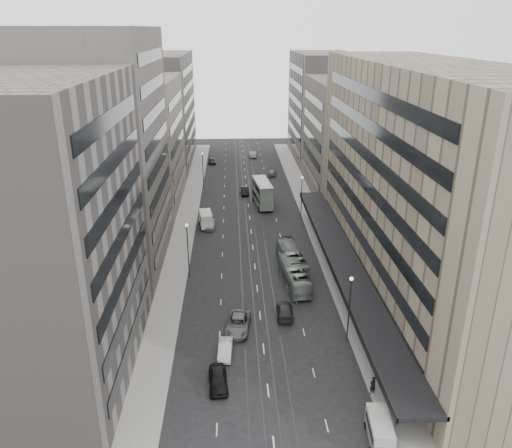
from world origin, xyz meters
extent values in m
plane|color=black|center=(0.00, 0.00, 0.00)|extent=(220.00, 220.00, 0.00)
cube|color=gray|center=(12.00, 37.50, 0.07)|extent=(4.00, 125.00, 0.15)
cube|color=gray|center=(-12.00, 37.50, 0.07)|extent=(4.00, 125.00, 0.15)
cube|color=gray|center=(21.50, 8.00, 15.00)|extent=(15.00, 60.00, 30.00)
cube|color=black|center=(12.00, 8.00, 4.00)|extent=(4.40, 60.00, 0.50)
cube|color=#47433E|center=(21.50, 52.00, 12.00)|extent=(15.00, 28.00, 24.00)
cube|color=#68625E|center=(21.50, 82.00, 14.00)|extent=(15.00, 32.00, 28.00)
cube|color=#68625E|center=(-21.50, -8.00, 15.00)|extent=(15.00, 28.00, 30.00)
cube|color=#47433E|center=(-21.50, 19.00, 17.00)|extent=(15.00, 26.00, 34.00)
cube|color=gray|center=(-21.50, 46.00, 12.50)|extent=(15.00, 28.00, 25.00)
cube|color=#68625E|center=(-21.50, 79.00, 14.00)|extent=(15.00, 38.00, 28.00)
cylinder|color=#262628|center=(9.70, -5.00, 4.00)|extent=(0.16, 0.16, 8.00)
sphere|color=silver|center=(9.70, -5.00, 8.10)|extent=(0.44, 0.44, 0.44)
cylinder|color=#262628|center=(9.70, 35.00, 4.00)|extent=(0.16, 0.16, 8.00)
sphere|color=silver|center=(9.70, 35.00, 8.10)|extent=(0.44, 0.44, 0.44)
cylinder|color=#262628|center=(-9.70, 12.00, 4.00)|extent=(0.16, 0.16, 8.00)
sphere|color=silver|center=(-9.70, 12.00, 8.10)|extent=(0.44, 0.44, 0.44)
cylinder|color=#262628|center=(-9.70, 55.00, 4.00)|extent=(0.16, 0.16, 8.00)
sphere|color=silver|center=(-9.70, 55.00, 8.10)|extent=(0.44, 0.44, 0.44)
imported|color=gray|center=(5.18, 9.08, 1.53)|extent=(3.65, 11.20, 3.06)
imported|color=gray|center=(5.47, 14.04, 1.60)|extent=(3.80, 11.67, 3.19)
cube|color=slate|center=(2.84, 42.65, 1.75)|extent=(3.80, 9.79, 2.44)
cube|color=slate|center=(2.84, 42.65, 4.03)|extent=(3.70, 9.40, 2.12)
cube|color=silver|center=(2.84, 42.65, 5.15)|extent=(3.80, 9.79, 0.13)
cylinder|color=black|center=(1.94, 39.08, 0.53)|extent=(0.42, 1.09, 1.06)
cylinder|color=black|center=(4.57, 39.41, 0.53)|extent=(0.42, 1.09, 1.06)
cylinder|color=black|center=(1.10, 45.90, 0.53)|extent=(0.42, 1.09, 1.06)
cylinder|color=black|center=(3.73, 46.22, 0.53)|extent=(0.42, 1.09, 1.06)
cube|color=slate|center=(9.20, -20.05, 0.89)|extent=(2.22, 4.52, 1.14)
cube|color=#A5A5A1|center=(9.20, -20.05, 1.91)|extent=(2.17, 4.43, 0.89)
cylinder|color=black|center=(8.42, -18.54, 0.33)|extent=(0.24, 0.66, 0.65)
cylinder|color=black|center=(10.24, -18.70, 0.33)|extent=(0.24, 0.66, 0.65)
cube|color=silver|center=(-8.10, 31.51, 1.07)|extent=(2.65, 4.81, 1.41)
cube|color=beige|center=(-8.10, 31.51, 2.33)|extent=(2.60, 4.71, 1.11)
cylinder|color=black|center=(-8.92, 29.87, 0.37)|extent=(0.30, 0.75, 0.73)
cylinder|color=black|center=(-6.88, 30.15, 0.37)|extent=(0.30, 0.75, 0.73)
cylinder|color=black|center=(-9.33, 32.87, 0.37)|extent=(0.30, 0.75, 0.73)
cylinder|color=black|center=(-7.28, 33.14, 0.37)|extent=(0.30, 0.75, 0.73)
imported|color=black|center=(-4.99, -12.07, 0.80)|extent=(2.23, 4.80, 1.59)
imported|color=silver|center=(-4.31, -6.89, 0.69)|extent=(1.72, 4.28, 1.38)
imported|color=#5E5E61|center=(-2.81, -1.99, 0.82)|extent=(3.47, 6.19, 1.64)
imported|color=black|center=(3.08, 0.85, 0.73)|extent=(2.31, 5.15, 1.47)
imported|color=#B5AF96|center=(-7.22, 30.87, 0.73)|extent=(2.25, 4.46, 1.45)
imported|color=black|center=(-0.53, 50.59, 0.78)|extent=(1.77, 4.78, 1.56)
imported|color=silver|center=(3.01, 54.52, 0.75)|extent=(2.65, 5.45, 1.49)
imported|color=slate|center=(6.58, 65.28, 0.67)|extent=(2.35, 4.76, 1.33)
imported|color=#232326|center=(-8.50, 77.65, 0.75)|extent=(2.25, 4.57, 1.50)
imported|color=#B0A392|center=(2.66, 84.37, 0.79)|extent=(1.69, 4.81, 1.58)
imported|color=black|center=(10.20, -14.11, 1.14)|extent=(0.86, 0.74, 1.98)
camera|label=1|loc=(-3.19, -53.18, 33.69)|focal=35.00mm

